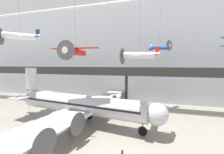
# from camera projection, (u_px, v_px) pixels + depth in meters

# --- Properties ---
(hangar_back_wall) EXTENTS (140.00, 3.00, 27.22)m
(hangar_back_wall) POSITION_uv_depth(u_px,v_px,m) (131.00, 53.00, 42.95)
(hangar_back_wall) COLOR silver
(hangar_back_wall) RESTS_ON ground
(mezzanine_walkway) EXTENTS (110.00, 3.20, 9.86)m
(mezzanine_walkway) POSITION_uv_depth(u_px,v_px,m) (126.00, 74.00, 36.09)
(mezzanine_walkway) COLOR #2D2B28
(mezzanine_walkway) RESTS_ON ground
(ceiling_truss_beam) EXTENTS (120.00, 0.60, 0.60)m
(ceiling_truss_beam) POSITION_uv_depth(u_px,v_px,m) (123.00, 2.00, 31.72)
(ceiling_truss_beam) COLOR silver
(airliner_silver_main) EXTENTS (30.31, 34.65, 9.79)m
(airliner_silver_main) POSITION_uv_depth(u_px,v_px,m) (79.00, 104.00, 26.51)
(airliner_silver_main) COLOR #B7BABF
(airliner_silver_main) RESTS_ON ground
(suspended_plane_silver_racer) EXTENTS (5.88, 7.18, 12.62)m
(suspended_plane_silver_racer) POSITION_uv_depth(u_px,v_px,m) (139.00, 55.00, 22.13)
(suspended_plane_silver_racer) COLOR silver
(suspended_plane_blue_trainer) EXTENTS (5.45, 5.94, 9.81)m
(suspended_plane_blue_trainer) POSITION_uv_depth(u_px,v_px,m) (160.00, 48.00, 34.38)
(suspended_plane_blue_trainer) COLOR #1E4CAD
(suspended_plane_white_twin) EXTENTS (7.54, 8.40, 9.14)m
(suspended_plane_white_twin) POSITION_uv_depth(u_px,v_px,m) (20.00, 36.00, 28.97)
(suspended_plane_white_twin) COLOR silver
(suspended_plane_red_highwing) EXTENTS (7.89, 6.41, 12.07)m
(suspended_plane_red_highwing) POSITION_uv_depth(u_px,v_px,m) (76.00, 51.00, 23.66)
(suspended_plane_red_highwing) COLOR red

